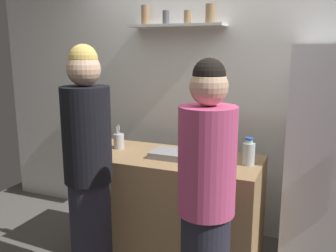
{
  "coord_description": "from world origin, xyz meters",
  "views": [
    {
      "loc": [
        0.97,
        -2.14,
        1.77
      ],
      "look_at": [
        -0.12,
        0.52,
        1.16
      ],
      "focal_mm": 39.18,
      "sensor_mm": 36.0,
      "label": 1
    }
  ],
  "objects_px": {
    "utensil_holder": "(119,141)",
    "water_bottle_plastic": "(249,153)",
    "person_blonde": "(89,173)",
    "baking_pan": "(173,154)",
    "wine_bottle_dark_glass": "(223,139)",
    "wine_bottle_amber_glass": "(86,141)",
    "person_pink_top": "(206,205)",
    "refrigerator": "(327,163)"
  },
  "relations": [
    {
      "from": "water_bottle_plastic",
      "to": "person_pink_top",
      "type": "height_order",
      "value": "person_pink_top"
    },
    {
      "from": "water_bottle_plastic",
      "to": "baking_pan",
      "type": "bearing_deg",
      "value": -176.07
    },
    {
      "from": "utensil_holder",
      "to": "person_pink_top",
      "type": "distance_m",
      "value": 1.27
    },
    {
      "from": "baking_pan",
      "to": "water_bottle_plastic",
      "type": "relative_size",
      "value": 1.61
    },
    {
      "from": "person_blonde",
      "to": "utensil_holder",
      "type": "bearing_deg",
      "value": -33.82
    },
    {
      "from": "utensil_holder",
      "to": "person_blonde",
      "type": "distance_m",
      "value": 0.66
    },
    {
      "from": "baking_pan",
      "to": "water_bottle_plastic",
      "type": "bearing_deg",
      "value": 3.93
    },
    {
      "from": "refrigerator",
      "to": "utensil_holder",
      "type": "distance_m",
      "value": 1.72
    },
    {
      "from": "person_pink_top",
      "to": "water_bottle_plastic",
      "type": "bearing_deg",
      "value": -117.96
    },
    {
      "from": "baking_pan",
      "to": "wine_bottle_dark_glass",
      "type": "bearing_deg",
      "value": 37.56
    },
    {
      "from": "refrigerator",
      "to": "wine_bottle_amber_glass",
      "type": "height_order",
      "value": "refrigerator"
    },
    {
      "from": "utensil_holder",
      "to": "wine_bottle_dark_glass",
      "type": "height_order",
      "value": "wine_bottle_dark_glass"
    },
    {
      "from": "baking_pan",
      "to": "utensil_holder",
      "type": "xyz_separation_m",
      "value": [
        -0.54,
        0.08,
        0.04
      ]
    },
    {
      "from": "person_blonde",
      "to": "baking_pan",
      "type": "bearing_deg",
      "value": -81.16
    },
    {
      "from": "utensil_holder",
      "to": "person_blonde",
      "type": "relative_size",
      "value": 0.12
    },
    {
      "from": "wine_bottle_dark_glass",
      "to": "person_pink_top",
      "type": "distance_m",
      "value": 0.96
    },
    {
      "from": "baking_pan",
      "to": "person_blonde",
      "type": "distance_m",
      "value": 0.7
    },
    {
      "from": "wine_bottle_dark_glass",
      "to": "person_pink_top",
      "type": "relative_size",
      "value": 0.2
    },
    {
      "from": "refrigerator",
      "to": "person_blonde",
      "type": "height_order",
      "value": "person_blonde"
    },
    {
      "from": "utensil_holder",
      "to": "wine_bottle_dark_glass",
      "type": "distance_m",
      "value": 0.9
    },
    {
      "from": "person_pink_top",
      "to": "utensil_holder",
      "type": "bearing_deg",
      "value": -54.7
    },
    {
      "from": "wine_bottle_amber_glass",
      "to": "person_blonde",
      "type": "xyz_separation_m",
      "value": [
        0.26,
        -0.35,
        -0.13
      ]
    },
    {
      "from": "baking_pan",
      "to": "person_pink_top",
      "type": "xyz_separation_m",
      "value": [
        0.48,
        -0.67,
        -0.08
      ]
    },
    {
      "from": "baking_pan",
      "to": "person_pink_top",
      "type": "bearing_deg",
      "value": -54.35
    },
    {
      "from": "wine_bottle_dark_glass",
      "to": "person_pink_top",
      "type": "xyz_separation_m",
      "value": [
        0.13,
        -0.93,
        -0.18
      ]
    },
    {
      "from": "wine_bottle_dark_glass",
      "to": "person_pink_top",
      "type": "bearing_deg",
      "value": -81.76
    },
    {
      "from": "wine_bottle_dark_glass",
      "to": "utensil_holder",
      "type": "bearing_deg",
      "value": -168.3
    },
    {
      "from": "wine_bottle_amber_glass",
      "to": "water_bottle_plastic",
      "type": "relative_size",
      "value": 1.5
    },
    {
      "from": "utensil_holder",
      "to": "wine_bottle_amber_glass",
      "type": "height_order",
      "value": "wine_bottle_amber_glass"
    },
    {
      "from": "utensil_holder",
      "to": "wine_bottle_amber_glass",
      "type": "bearing_deg",
      "value": -114.77
    },
    {
      "from": "wine_bottle_dark_glass",
      "to": "person_blonde",
      "type": "bearing_deg",
      "value": -132.72
    },
    {
      "from": "person_blonde",
      "to": "refrigerator",
      "type": "bearing_deg",
      "value": -104.07
    },
    {
      "from": "baking_pan",
      "to": "water_bottle_plastic",
      "type": "xyz_separation_m",
      "value": [
        0.6,
        0.04,
        0.07
      ]
    },
    {
      "from": "person_pink_top",
      "to": "wine_bottle_amber_glass",
      "type": "bearing_deg",
      "value": -39.73
    },
    {
      "from": "utensil_holder",
      "to": "wine_bottle_amber_glass",
      "type": "distance_m",
      "value": 0.33
    },
    {
      "from": "refrigerator",
      "to": "baking_pan",
      "type": "relative_size",
      "value": 5.29
    },
    {
      "from": "utensil_holder",
      "to": "water_bottle_plastic",
      "type": "height_order",
      "value": "utensil_holder"
    },
    {
      "from": "refrigerator",
      "to": "wine_bottle_amber_glass",
      "type": "xyz_separation_m",
      "value": [
        -1.83,
        -0.57,
        0.13
      ]
    },
    {
      "from": "wine_bottle_dark_glass",
      "to": "baking_pan",
      "type": "bearing_deg",
      "value": -142.44
    },
    {
      "from": "refrigerator",
      "to": "water_bottle_plastic",
      "type": "distance_m",
      "value": 0.65
    },
    {
      "from": "person_pink_top",
      "to": "refrigerator",
      "type": "bearing_deg",
      "value": -141.75
    },
    {
      "from": "wine_bottle_amber_glass",
      "to": "person_blonde",
      "type": "height_order",
      "value": "person_blonde"
    }
  ]
}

